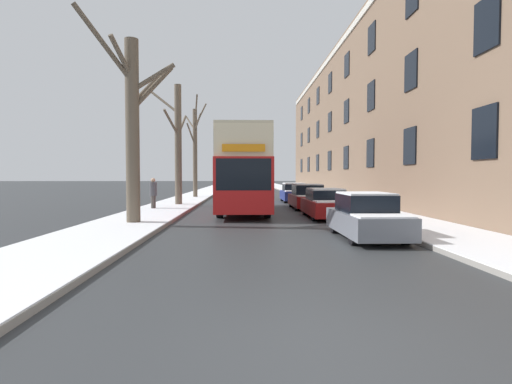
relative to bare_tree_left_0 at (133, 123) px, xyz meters
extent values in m
plane|color=#303335|center=(5.33, -11.48, -4.06)|extent=(320.00, 320.00, 0.00)
cube|color=gray|center=(-0.24, 41.52, -4.00)|extent=(3.19, 130.00, 0.13)
cube|color=white|center=(-0.24, 41.52, -3.92)|extent=(3.16, 130.00, 0.03)
cube|color=gray|center=(10.91, 41.52, -4.00)|extent=(3.19, 130.00, 0.13)
cube|color=white|center=(10.91, 41.52, -3.92)|extent=(3.16, 130.00, 0.03)
cube|color=#7A604C|center=(17.00, 18.49, 2.73)|extent=(9.00, 54.77, 13.58)
cube|color=black|center=(12.47, -2.60, -0.62)|extent=(0.08, 1.40, 1.80)
cube|color=black|center=(12.47, 3.43, -0.62)|extent=(0.08, 1.40, 1.80)
cube|color=black|center=(12.47, 9.45, -0.62)|extent=(0.08, 1.40, 1.80)
cube|color=black|center=(12.47, 15.48, -0.62)|extent=(0.08, 1.40, 1.80)
cube|color=black|center=(12.47, 21.50, -0.62)|extent=(0.08, 1.40, 1.80)
cube|color=black|center=(12.47, 27.53, -0.62)|extent=(0.08, 1.40, 1.80)
cube|color=black|center=(12.47, 33.55, -0.62)|extent=(0.08, 1.40, 1.80)
cube|color=black|center=(12.47, 39.58, -0.62)|extent=(0.08, 1.40, 1.80)
cube|color=black|center=(12.47, -2.60, 3.00)|extent=(0.08, 1.40, 1.80)
cube|color=black|center=(12.47, 3.43, 3.00)|extent=(0.08, 1.40, 1.80)
cube|color=black|center=(12.47, 9.45, 3.00)|extent=(0.08, 1.40, 1.80)
cube|color=black|center=(12.47, 15.48, 3.00)|extent=(0.08, 1.40, 1.80)
cube|color=black|center=(12.47, 21.50, 3.00)|extent=(0.08, 1.40, 1.80)
cube|color=black|center=(12.47, 27.53, 3.00)|extent=(0.08, 1.40, 1.80)
cube|color=black|center=(12.47, 33.55, 3.00)|extent=(0.08, 1.40, 1.80)
cube|color=black|center=(12.47, 39.58, 3.00)|extent=(0.08, 1.40, 1.80)
cube|color=black|center=(12.47, 9.45, 6.62)|extent=(0.08, 1.40, 1.80)
cube|color=black|center=(12.47, 15.48, 6.62)|extent=(0.08, 1.40, 1.80)
cube|color=black|center=(12.47, 21.50, 6.62)|extent=(0.08, 1.40, 1.80)
cube|color=black|center=(12.47, 27.53, 6.62)|extent=(0.08, 1.40, 1.80)
cube|color=black|center=(12.47, 33.55, 6.62)|extent=(0.08, 1.40, 1.80)
cube|color=black|center=(12.47, 39.58, 6.62)|extent=(0.08, 1.40, 1.80)
cube|color=beige|center=(12.46, 18.49, 8.99)|extent=(0.12, 53.68, 0.44)
cylinder|color=brown|center=(-0.02, -0.01, -0.41)|extent=(0.53, 0.53, 7.30)
cylinder|color=brown|center=(0.79, 0.08, 1.78)|extent=(1.74, 0.37, 1.21)
cylinder|color=brown|center=(-0.80, -0.79, 2.76)|extent=(1.80, 1.80, 2.46)
cylinder|color=brown|center=(0.36, 0.98, 1.57)|extent=(0.98, 2.15, 1.88)
cylinder|color=brown|center=(0.66, 0.51, 1.47)|extent=(1.58, 1.27, 2.02)
cylinder|color=brown|center=(-0.24, -0.57, 2.37)|extent=(0.67, 1.31, 1.41)
cylinder|color=brown|center=(0.13, 10.11, -0.14)|extent=(0.44, 0.44, 7.85)
cylinder|color=brown|center=(-0.88, 10.76, 2.80)|extent=(2.18, 1.47, 1.75)
cylinder|color=brown|center=(-0.18, 9.44, 1.26)|extent=(0.81, 1.52, 1.55)
cylinder|color=brown|center=(0.18, 11.49, 1.36)|extent=(0.25, 2.83, 1.74)
cylinder|color=brown|center=(0.10, 19.47, -0.13)|extent=(0.38, 0.38, 7.86)
cylinder|color=brown|center=(0.42, 18.82, 2.56)|extent=(0.80, 1.44, 1.38)
cylinder|color=brown|center=(-0.44, 20.52, 2.71)|extent=(1.23, 2.23, 1.63)
cylinder|color=brown|center=(0.56, 19.78, 3.31)|extent=(1.10, 0.79, 2.17)
cylinder|color=brown|center=(-0.20, 19.15, 1.55)|extent=(0.78, 0.82, 1.92)
cylinder|color=brown|center=(0.29, 18.66, 3.52)|extent=(0.54, 1.76, 2.51)
cube|color=red|center=(4.34, 6.05, -2.49)|extent=(2.58, 10.36, 2.46)
cube|color=beige|center=(4.34, 6.05, -0.56)|extent=(2.53, 10.15, 1.41)
cube|color=beige|center=(4.34, 6.05, 0.20)|extent=(2.53, 10.15, 0.12)
cube|color=black|center=(4.34, 6.05, -2.02)|extent=(2.61, 9.12, 1.28)
cube|color=black|center=(4.34, 6.05, -0.49)|extent=(2.61, 9.12, 1.07)
cube|color=black|center=(4.34, 0.89, -2.02)|extent=(2.32, 0.06, 1.34)
cube|color=orange|center=(4.34, 0.88, -0.91)|extent=(1.81, 0.05, 0.32)
cylinder|color=black|center=(3.22, 2.94, -3.52)|extent=(0.30, 1.08, 1.08)
cylinder|color=black|center=(5.46, 2.94, -3.52)|extent=(0.30, 1.08, 1.08)
cylinder|color=black|center=(3.22, 8.95, -3.52)|extent=(0.30, 1.08, 1.08)
cylinder|color=black|center=(5.46, 8.95, -3.52)|extent=(0.30, 1.08, 1.08)
cube|color=slate|center=(8.22, -3.44, -3.56)|extent=(1.72, 4.02, 0.66)
cube|color=black|center=(8.22, -3.28, -2.96)|extent=(1.48, 2.01, 0.56)
cube|color=white|center=(8.22, -3.28, -2.65)|extent=(1.44, 1.91, 0.06)
cube|color=white|center=(8.22, -4.87, -3.21)|extent=(1.55, 1.05, 0.05)
cylinder|color=black|center=(7.47, -4.65, -3.75)|extent=(0.20, 0.62, 0.62)
cylinder|color=black|center=(8.97, -4.65, -3.75)|extent=(0.20, 0.62, 0.62)
cylinder|color=black|center=(7.47, -2.23, -3.75)|extent=(0.20, 0.62, 0.62)
cylinder|color=black|center=(8.97, -2.23, -3.75)|extent=(0.20, 0.62, 0.62)
cube|color=maroon|center=(8.22, 2.79, -3.56)|extent=(1.76, 4.35, 0.67)
cube|color=black|center=(8.22, 2.96, -2.98)|extent=(1.52, 2.18, 0.48)
cube|color=white|center=(8.22, 2.96, -2.71)|extent=(1.48, 2.07, 0.07)
cube|color=white|center=(8.22, 1.25, -3.20)|extent=(1.59, 1.14, 0.06)
cylinder|color=black|center=(7.45, 1.49, -3.75)|extent=(0.20, 0.63, 0.63)
cylinder|color=black|center=(8.99, 1.49, -3.75)|extent=(0.20, 0.63, 0.63)
cylinder|color=black|center=(7.45, 4.10, -3.75)|extent=(0.20, 0.63, 0.63)
cylinder|color=black|center=(8.99, 4.10, -3.75)|extent=(0.20, 0.63, 0.63)
cube|color=maroon|center=(8.22, 8.11, -3.57)|extent=(1.88, 4.44, 0.65)
cube|color=black|center=(8.22, 8.29, -2.93)|extent=(1.62, 2.22, 0.61)
cube|color=white|center=(8.22, 8.29, -2.60)|extent=(1.58, 2.11, 0.06)
cube|color=white|center=(8.22, 6.53, -3.22)|extent=(1.70, 1.16, 0.05)
cylinder|color=black|center=(7.39, 6.78, -3.73)|extent=(0.20, 0.67, 0.67)
cylinder|color=black|center=(9.05, 6.78, -3.73)|extent=(0.20, 0.67, 0.67)
cylinder|color=black|center=(7.39, 9.44, -3.73)|extent=(0.20, 0.67, 0.67)
cylinder|color=black|center=(9.05, 9.44, -3.73)|extent=(0.20, 0.67, 0.67)
cube|color=navy|center=(8.22, 14.49, -3.55)|extent=(1.83, 4.08, 0.68)
cube|color=black|center=(8.22, 14.65, -2.96)|extent=(1.57, 2.04, 0.52)
cube|color=white|center=(8.22, 14.65, -2.65)|extent=(1.53, 1.94, 0.09)
cube|color=white|center=(8.22, 13.04, -3.18)|extent=(1.64, 1.06, 0.07)
cylinder|color=black|center=(7.42, 13.27, -3.73)|extent=(0.20, 0.66, 0.66)
cylinder|color=black|center=(9.02, 13.27, -3.73)|extent=(0.20, 0.66, 0.66)
cylinder|color=black|center=(7.42, 15.71, -3.73)|extent=(0.20, 0.66, 0.66)
cylinder|color=black|center=(9.02, 15.71, -3.73)|extent=(0.20, 0.66, 0.66)
cube|color=#9EA3AD|center=(3.51, 26.19, -2.79)|extent=(1.93, 5.75, 2.10)
cube|color=black|center=(3.51, 23.33, -2.30)|extent=(1.69, 0.06, 0.93)
cylinder|color=black|center=(2.66, 24.35, -3.72)|extent=(0.22, 0.68, 0.68)
cylinder|color=black|center=(4.35, 24.35, -3.72)|extent=(0.22, 0.68, 0.68)
cylinder|color=black|center=(2.66, 28.03, -3.72)|extent=(0.22, 0.68, 0.68)
cylinder|color=black|center=(4.35, 28.03, -3.72)|extent=(0.22, 0.68, 0.68)
cylinder|color=#4C4742|center=(-0.75, 6.91, -3.63)|extent=(0.19, 0.19, 0.87)
cylinder|color=#4C4742|center=(-0.78, 6.73, -3.63)|extent=(0.19, 0.19, 0.87)
cylinder|color=#47474C|center=(-0.76, 6.82, -2.82)|extent=(0.41, 0.41, 0.76)
sphere|color=tan|center=(-0.76, 6.82, -2.32)|extent=(0.24, 0.24, 0.24)
camera|label=1|loc=(4.31, -15.87, -2.10)|focal=28.00mm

